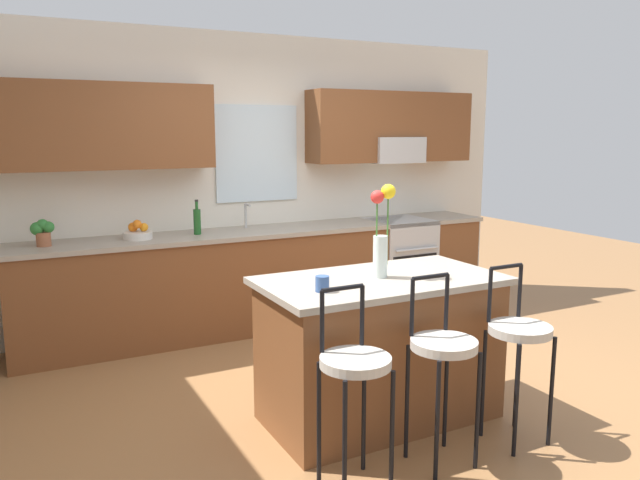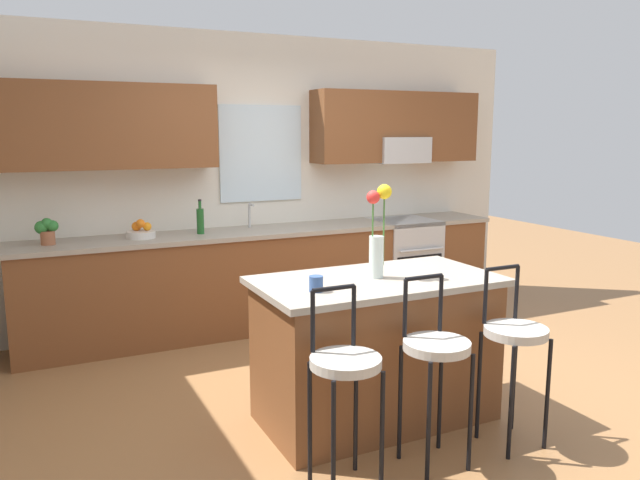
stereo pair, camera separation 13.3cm
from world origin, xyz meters
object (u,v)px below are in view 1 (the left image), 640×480
(mug_ceramic, at_px, (322,284))
(bottle_olive_oil, at_px, (197,221))
(fruit_bowl_oranges, at_px, (138,233))
(potted_plant_small, at_px, (42,231))
(oven_range, at_px, (398,263))
(bar_stool_far, at_px, (519,338))
(bar_stool_middle, at_px, (443,353))
(flower_vase, at_px, (382,233))
(bar_stool_near, at_px, (355,371))
(kitchen_island, at_px, (380,348))

(mug_ceramic, bearing_deg, bottle_olive_oil, 91.70)
(mug_ceramic, relative_size, fruit_bowl_oranges, 0.37)
(mug_ceramic, bearing_deg, potted_plant_small, 120.19)
(oven_range, bearing_deg, bar_stool_far, -110.45)
(mug_ceramic, xyz_separation_m, bottle_olive_oil, (-0.07, 2.24, 0.08))
(bar_stool_middle, xyz_separation_m, flower_vase, (0.00, 0.63, 0.56))
(bar_stool_near, height_order, flower_vase, flower_vase)
(bar_stool_middle, xyz_separation_m, mug_ceramic, (-0.48, 0.49, 0.33))
(mug_ceramic, bearing_deg, bar_stool_middle, -45.38)
(bar_stool_near, relative_size, bar_stool_far, 1.00)
(bar_stool_near, xyz_separation_m, bar_stool_far, (1.10, 0.00, 0.00))
(kitchen_island, bearing_deg, oven_range, 53.20)
(bar_stool_near, bearing_deg, bar_stool_middle, 0.00)
(bar_stool_near, height_order, bar_stool_far, same)
(oven_range, height_order, potted_plant_small, potted_plant_small)
(flower_vase, bearing_deg, bar_stool_far, -49.17)
(flower_vase, relative_size, mug_ceramic, 6.40)
(potted_plant_small, bearing_deg, fruit_bowl_oranges, 0.31)
(bar_stool_middle, relative_size, potted_plant_small, 4.85)
(mug_ceramic, bearing_deg, flower_vase, 16.70)
(kitchen_island, distance_m, flower_vase, 0.73)
(oven_range, bearing_deg, bar_stool_middle, -119.96)
(oven_range, bearing_deg, kitchen_island, -126.80)
(flower_vase, xyz_separation_m, mug_ceramic, (-0.48, -0.15, -0.23))
(oven_range, distance_m, bar_stool_near, 3.43)
(bar_stool_far, height_order, fruit_bowl_oranges, fruit_bowl_oranges)
(kitchen_island, bearing_deg, flower_vase, 66.39)
(fruit_bowl_oranges, relative_size, bottle_olive_oil, 0.79)
(bar_stool_far, xyz_separation_m, fruit_bowl_oranges, (-1.61, 2.73, 0.34))
(bar_stool_far, distance_m, flower_vase, 1.01)
(bar_stool_far, height_order, bottle_olive_oil, bottle_olive_oil)
(bar_stool_middle, height_order, mug_ceramic, bar_stool_middle)
(bar_stool_far, bearing_deg, fruit_bowl_oranges, 120.46)
(mug_ceramic, bearing_deg, bar_stool_far, -25.26)
(kitchen_island, bearing_deg, bar_stool_far, -48.43)
(bar_stool_near, relative_size, mug_ceramic, 11.58)
(kitchen_island, relative_size, bottle_olive_oil, 4.95)
(potted_plant_small, bearing_deg, bar_stool_far, -49.45)
(fruit_bowl_oranges, distance_m, bottle_olive_oil, 0.52)
(fruit_bowl_oranges, xyz_separation_m, potted_plant_small, (-0.73, -0.00, 0.07))
(flower_vase, distance_m, mug_ceramic, 0.56)
(bottle_olive_oil, bearing_deg, mug_ceramic, -88.30)
(mug_ceramic, bearing_deg, kitchen_island, 15.65)
(mug_ceramic, bearing_deg, oven_range, 47.42)
(bar_stool_near, xyz_separation_m, potted_plant_small, (-1.23, 2.73, 0.40))
(bottle_olive_oil, bearing_deg, fruit_bowl_oranges, 179.43)
(bar_stool_middle, bearing_deg, bar_stool_near, 180.00)
(bar_stool_far, bearing_deg, flower_vase, 130.83)
(flower_vase, height_order, potted_plant_small, flower_vase)
(bar_stool_middle, bearing_deg, bar_stool_far, 0.00)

